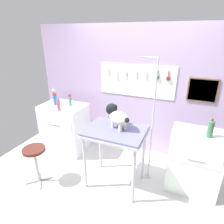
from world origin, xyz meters
TOP-DOWN VIEW (x-y plane):
  - ground at (0.00, 0.00)m, footprint 4.40×4.00m
  - rear_wall_panel at (0.01, 1.28)m, footprint 4.00×0.11m
  - grooming_table at (0.01, 0.21)m, footprint 0.84×0.63m
  - grooming_arm at (0.44, 0.54)m, footprint 0.29×0.11m
  - dog at (-0.00, 0.28)m, footprint 0.43×0.32m
  - counter_left at (-1.23, 0.71)m, footprint 0.80×0.58m
  - cabinet_right at (1.07, 0.58)m, footprint 0.68×0.54m
  - stool at (-1.09, -0.23)m, footprint 0.32×0.32m
  - shampoo_bottle at (-1.14, 0.48)m, footprint 0.06×0.05m
  - spray_bottle_tall at (-1.10, 0.75)m, footprint 0.05×0.05m
  - conditioner_bottle at (-1.49, 0.80)m, footprint 0.05×0.05m
  - spray_bottle_short at (-1.36, 0.67)m, footprint 0.06×0.06m
  - soda_bottle at (1.18, 0.52)m, footprint 0.08×0.08m

SIDE VIEW (x-z plane):
  - ground at x=0.00m, z-range -0.04..0.00m
  - cabinet_right at x=1.07m, z-range 0.00..0.90m
  - counter_left at x=-1.23m, z-range 0.00..0.92m
  - stool at x=-1.09m, z-range 0.19..0.78m
  - grooming_table at x=0.01m, z-range 0.35..1.27m
  - grooming_arm at x=0.44m, z-range -0.06..1.81m
  - spray_bottle_tall at x=-1.10m, z-range 0.91..1.12m
  - soda_bottle at x=1.18m, z-range 0.89..1.15m
  - spray_bottle_short at x=-1.36m, z-range 0.91..1.13m
  - shampoo_bottle at x=-1.14m, z-range 0.90..1.14m
  - conditioner_bottle at x=-1.49m, z-range 0.91..1.15m
  - dog at x=0.00m, z-range 0.93..1.25m
  - rear_wall_panel at x=0.01m, z-range 0.01..2.31m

